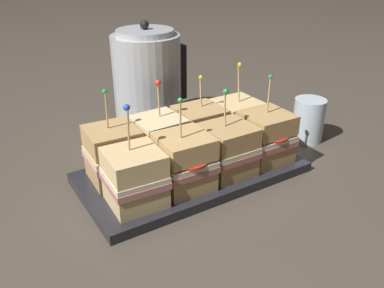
{
  "coord_description": "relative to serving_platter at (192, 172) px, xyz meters",
  "views": [
    {
      "loc": [
        -0.35,
        -0.57,
        0.4
      ],
      "look_at": [
        0.0,
        0.0,
        0.07
      ],
      "focal_mm": 38.0,
      "sensor_mm": 36.0,
      "label": 1
    }
  ],
  "objects": [
    {
      "name": "kettle_steel",
      "position": [
        0.04,
        0.26,
        0.1
      ],
      "size": [
        0.18,
        0.16,
        0.25
      ],
      "color": "#B7BABF",
      "rests_on": "ground_plane"
    },
    {
      "name": "sandwich_back_far_right",
      "position": [
        0.14,
        0.05,
        0.06
      ],
      "size": [
        0.09,
        0.09,
        0.17
      ],
      "color": "#DBB77A",
      "rests_on": "serving_platter"
    },
    {
      "name": "sandwich_front_center_left",
      "position": [
        -0.04,
        -0.05,
        0.06
      ],
      "size": [
        0.09,
        0.09,
        0.17
      ],
      "color": "tan",
      "rests_on": "serving_platter"
    },
    {
      "name": "sandwich_front_far_left",
      "position": [
        -0.14,
        -0.05,
        0.06
      ],
      "size": [
        0.09,
        0.09,
        0.17
      ],
      "color": "#DBB77A",
      "rests_on": "serving_platter"
    },
    {
      "name": "sandwich_front_far_right",
      "position": [
        0.14,
        -0.05,
        0.06
      ],
      "size": [
        0.09,
        0.09,
        0.17
      ],
      "color": "tan",
      "rests_on": "serving_platter"
    },
    {
      "name": "serving_platter",
      "position": [
        0.0,
        0.0,
        0.0
      ],
      "size": [
        0.42,
        0.21,
        0.02
      ],
      "color": "#232328",
      "rests_on": "ground_plane"
    },
    {
      "name": "sandwich_front_center_right",
      "position": [
        0.05,
        -0.05,
        0.06
      ],
      "size": [
        0.09,
        0.09,
        0.16
      ],
      "color": "tan",
      "rests_on": "serving_platter"
    },
    {
      "name": "ground_plane",
      "position": [
        0.0,
        0.0,
        -0.01
      ],
      "size": [
        6.0,
        6.0,
        0.0
      ],
      "primitive_type": "plane",
      "color": "#4C4238"
    },
    {
      "name": "sandwich_back_center_left",
      "position": [
        -0.05,
        0.04,
        0.06
      ],
      "size": [
        0.09,
        0.09,
        0.17
      ],
      "color": "beige",
      "rests_on": "serving_platter"
    },
    {
      "name": "sandwich_back_center_right",
      "position": [
        0.05,
        0.04,
        0.06
      ],
      "size": [
        0.09,
        0.09,
        0.16
      ],
      "color": "tan",
      "rests_on": "serving_platter"
    },
    {
      "name": "drinking_glass",
      "position": [
        0.31,
        0.0,
        0.04
      ],
      "size": [
        0.07,
        0.07,
        0.1
      ],
      "color": "silver",
      "rests_on": "ground_plane"
    },
    {
      "name": "sandwich_back_far_left",
      "position": [
        -0.14,
        0.05,
        0.06
      ],
      "size": [
        0.09,
        0.1,
        0.17
      ],
      "color": "tan",
      "rests_on": "serving_platter"
    }
  ]
}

